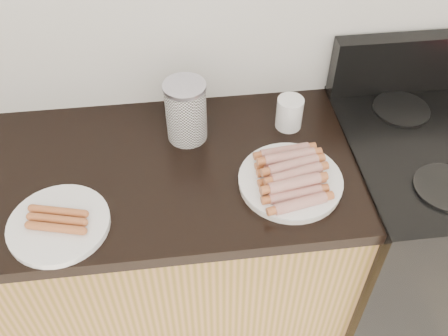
{
  "coord_description": "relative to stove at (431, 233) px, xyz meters",
  "views": [
    {
      "loc": [
        -0.11,
        0.68,
        1.93
      ],
      "look_at": [
        0.01,
        1.62,
        0.95
      ],
      "focal_mm": 40.0,
      "sensor_mm": 36.0,
      "label": 1
    }
  ],
  "objects": [
    {
      "name": "hotdog_pile",
      "position": [
        -0.59,
        -0.09,
        0.49
      ],
      "size": [
        0.15,
        0.25,
        0.06
      ],
      "rotation": [
        0.0,
        0.0,
        0.14
      ],
      "color": "maroon",
      "rests_on": "main_plate"
    },
    {
      "name": "side_plate",
      "position": [
        -1.21,
        -0.17,
        0.45
      ],
      "size": [
        0.28,
        0.28,
        0.02
      ],
      "primitive_type": "cylinder",
      "rotation": [
        0.0,
        0.0,
        -0.06
      ],
      "color": "silver",
      "rests_on": "counter_slab"
    },
    {
      "name": "cabinet_base",
      "position": [
        -1.48,
        0.01,
        -0.03
      ],
      "size": [
        2.2,
        0.59,
        0.86
      ],
      "primitive_type": "cube",
      "color": "#A97548",
      "rests_on": "floor"
    },
    {
      "name": "burner_far_left",
      "position": [
        -0.17,
        0.17,
        0.46
      ],
      "size": [
        0.18,
        0.18,
        0.01
      ],
      "primitive_type": "cylinder",
      "color": "black",
      "rests_on": "stove"
    },
    {
      "name": "burner_near_left",
      "position": [
        -0.17,
        -0.17,
        0.46
      ],
      "size": [
        0.18,
        0.18,
        0.01
      ],
      "primitive_type": "cylinder",
      "color": "black",
      "rests_on": "stove"
    },
    {
      "name": "main_plate",
      "position": [
        -0.59,
        -0.09,
        0.45
      ],
      "size": [
        0.37,
        0.37,
        0.02
      ],
      "primitive_type": "cylinder",
      "rotation": [
        0.0,
        0.0,
        0.34
      ],
      "color": "white",
      "rests_on": "counter_slab"
    },
    {
      "name": "canister",
      "position": [
        -0.86,
        0.14,
        0.54
      ],
      "size": [
        0.12,
        0.12,
        0.19
      ],
      "rotation": [
        0.0,
        0.0,
        -0.43
      ],
      "color": "silver",
      "rests_on": "counter_slab"
    },
    {
      "name": "stove_panel",
      "position": [
        0.0,
        0.28,
        0.55
      ],
      "size": [
        0.76,
        0.06,
        0.2
      ],
      "primitive_type": "cube",
      "color": "black",
      "rests_on": "stove"
    },
    {
      "name": "stove",
      "position": [
        0.0,
        0.0,
        0.0
      ],
      "size": [
        0.76,
        0.65,
        0.91
      ],
      "color": "black",
      "rests_on": "floor"
    },
    {
      "name": "plain_sausages",
      "position": [
        -1.21,
        -0.17,
        0.47
      ],
      "size": [
        0.14,
        0.11,
        0.02
      ],
      "rotation": [
        0.0,
        0.0,
        -0.25
      ],
      "color": "#C76E4F",
      "rests_on": "side_plate"
    },
    {
      "name": "mug",
      "position": [
        -0.54,
        0.15,
        0.49
      ],
      "size": [
        0.1,
        0.1,
        0.1
      ],
      "primitive_type": "cylinder",
      "rotation": [
        0.0,
        0.0,
        -0.22
      ],
      "color": "silver",
      "rests_on": "counter_slab"
    }
  ]
}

